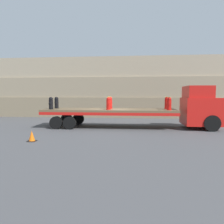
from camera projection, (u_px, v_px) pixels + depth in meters
name	position (u px, v px, depth m)	size (l,w,h in m)	color
ground_plane	(109.00, 127.00, 15.83)	(120.00, 120.00, 0.00)	#474749
rock_cliff	(118.00, 88.00, 23.40)	(60.00, 3.30, 6.21)	#84755B
truck_cab	(201.00, 107.00, 15.07)	(2.34, 2.56, 2.95)	red
flatbed_trailer	(101.00, 112.00, 15.80)	(9.46, 2.67, 1.32)	brown
fire_hydrant_black_near_0	(51.00, 103.00, 15.54)	(0.37, 0.57, 0.88)	black
fire_hydrant_black_far_0	(57.00, 103.00, 16.67)	(0.37, 0.57, 0.88)	black
fire_hydrant_red_near_1	(108.00, 104.00, 15.13)	(0.37, 0.57, 0.88)	red
fire_hydrant_red_far_1	(110.00, 103.00, 16.25)	(0.37, 0.57, 0.88)	red
fire_hydrant_red_near_2	(169.00, 104.00, 14.72)	(0.37, 0.57, 0.88)	red
fire_hydrant_red_far_2	(167.00, 103.00, 15.84)	(0.37, 0.57, 0.88)	red
cargo_strap_rear	(109.00, 97.00, 15.65)	(0.05, 2.77, 0.01)	yellow
cargo_strap_middle	(168.00, 97.00, 15.24)	(0.05, 2.77, 0.01)	yellow
traffic_cone	(32.00, 136.00, 11.05)	(0.40, 0.40, 0.54)	black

